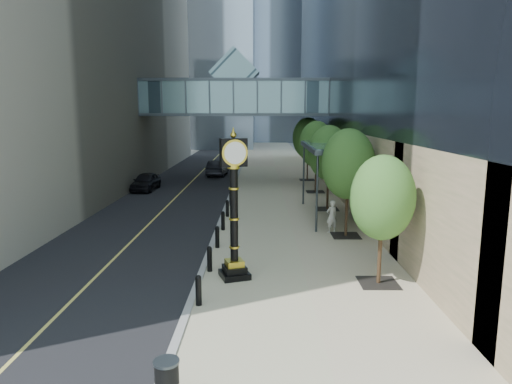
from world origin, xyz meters
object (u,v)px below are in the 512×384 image
trash_bin (167,382)px  car_far (218,168)px  car_near (146,181)px  pedestrian (332,216)px  street_clock (234,216)px

trash_bin → car_far: 36.36m
trash_bin → car_far: bearing=93.6°
car_near → car_far: (4.99, 8.86, 0.05)m
car_near → car_far: size_ratio=0.90×
trash_bin → car_far: size_ratio=0.19×
car_near → car_far: bearing=62.9°
pedestrian → car_far: bearing=-94.2°
trash_bin → car_far: car_far is taller
pedestrian → car_near: bearing=-69.7°
street_clock → pedestrian: bearing=35.6°
street_clock → car_near: 21.62m
car_far → trash_bin: bearing=97.9°
street_clock → trash_bin: 7.84m
street_clock → trash_bin: street_clock is taller
street_clock → car_near: (-8.30, 19.89, -1.69)m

